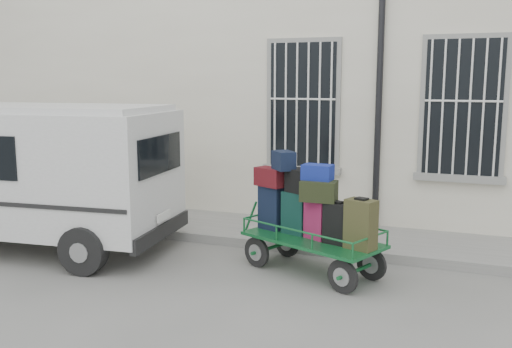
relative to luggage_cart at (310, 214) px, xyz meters
The scene contains 5 objects.
ground 1.10m from the luggage_cart, 124.25° to the right, with size 80.00×80.00×0.00m, color #64635F.
building 5.38m from the luggage_cart, 94.64° to the left, with size 24.00×5.15×6.00m.
sidewalk 1.83m from the luggage_cart, 103.91° to the left, with size 24.00×1.70×0.15m, color gray.
luggage_cart is the anchor object (origin of this frame).
van 4.54m from the luggage_cart, behind, with size 4.75×2.43×2.31m.
Camera 1 is at (2.42, -6.94, 2.70)m, focal length 40.00 mm.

